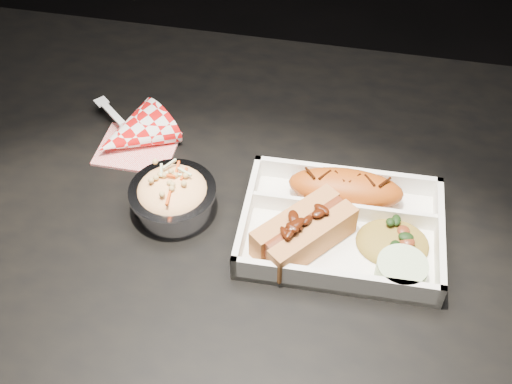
% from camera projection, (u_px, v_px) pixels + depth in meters
% --- Properties ---
extents(dining_table, '(1.20, 0.80, 0.75)m').
position_uv_depth(dining_table, '(239.00, 250.00, 0.92)').
color(dining_table, black).
rests_on(dining_table, ground).
extents(food_tray, '(0.26, 0.19, 0.04)m').
position_uv_depth(food_tray, '(341.00, 230.00, 0.82)').
color(food_tray, white).
rests_on(food_tray, dining_table).
extents(fried_pastry, '(0.15, 0.06, 0.04)m').
position_uv_depth(fried_pastry, '(346.00, 188.00, 0.84)').
color(fried_pastry, '#AF4A11').
rests_on(fried_pastry, food_tray).
extents(hotdog, '(0.13, 0.14, 0.06)m').
position_uv_depth(hotdog, '(304.00, 230.00, 0.79)').
color(hotdog, '#BC7740').
rests_on(hotdog, food_tray).
extents(fried_rice_mound, '(0.09, 0.08, 0.03)m').
position_uv_depth(fried_rice_mound, '(394.00, 237.00, 0.79)').
color(fried_rice_mound, olive).
rests_on(fried_rice_mound, food_tray).
extents(cupcake_liner, '(0.06, 0.06, 0.03)m').
position_uv_depth(cupcake_liner, '(401.00, 271.00, 0.76)').
color(cupcake_liner, beige).
rests_on(cupcake_liner, food_tray).
extents(foil_coleslaw_cup, '(0.11, 0.11, 0.07)m').
position_uv_depth(foil_coleslaw_cup, '(173.00, 195.00, 0.83)').
color(foil_coleslaw_cup, silver).
rests_on(foil_coleslaw_cup, dining_table).
extents(napkin_fork, '(0.15, 0.15, 0.10)m').
position_uv_depth(napkin_fork, '(132.00, 135.00, 0.93)').
color(napkin_fork, red).
rests_on(napkin_fork, dining_table).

